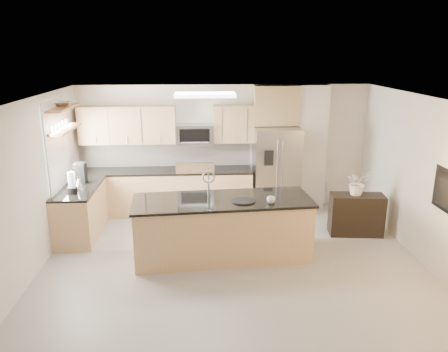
{
  "coord_description": "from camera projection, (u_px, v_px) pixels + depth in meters",
  "views": [
    {
      "loc": [
        -0.49,
        -5.7,
        3.28
      ],
      "look_at": [
        -0.1,
        1.3,
        1.24
      ],
      "focal_mm": 35.0,
      "sensor_mm": 36.0,
      "label": 1
    }
  ],
  "objects": [
    {
      "name": "floor",
      "position": [
        236.0,
        282.0,
        6.41
      ],
      "size": [
        6.5,
        6.5,
        0.0
      ],
      "primitive_type": "plane",
      "color": "gray",
      "rests_on": "ground"
    },
    {
      "name": "ceiling",
      "position": [
        237.0,
        104.0,
        5.68
      ],
      "size": [
        6.0,
        6.5,
        0.02
      ],
      "primitive_type": "cube",
      "color": "silver",
      "rests_on": "wall_back"
    },
    {
      "name": "wall_back",
      "position": [
        224.0,
        147.0,
        9.16
      ],
      "size": [
        6.0,
        0.02,
        2.6
      ],
      "primitive_type": "cube",
      "color": "beige",
      "rests_on": "floor"
    },
    {
      "name": "wall_left",
      "position": [
        15.0,
        202.0,
        5.89
      ],
      "size": [
        0.02,
        6.5,
        2.6
      ],
      "primitive_type": "cube",
      "color": "beige",
      "rests_on": "floor"
    },
    {
      "name": "wall_right",
      "position": [
        446.0,
        194.0,
        6.21
      ],
      "size": [
        0.02,
        6.5,
        2.6
      ],
      "primitive_type": "cube",
      "color": "beige",
      "rests_on": "floor"
    },
    {
      "name": "back_counter",
      "position": [
        165.0,
        191.0,
        9.02
      ],
      "size": [
        3.55,
        0.66,
        1.44
      ],
      "color": "tan",
      "rests_on": "floor"
    },
    {
      "name": "left_counter",
      "position": [
        81.0,
        211.0,
        7.91
      ],
      "size": [
        0.66,
        1.5,
        0.92
      ],
      "color": "tan",
      "rests_on": "floor"
    },
    {
      "name": "range",
      "position": [
        196.0,
        190.0,
        9.05
      ],
      "size": [
        0.76,
        0.64,
        1.14
      ],
      "color": "black",
      "rests_on": "floor"
    },
    {
      "name": "upper_cabinets",
      "position": [
        160.0,
        125.0,
        8.79
      ],
      "size": [
        3.5,
        0.33,
        0.75
      ],
      "color": "tan",
      "rests_on": "wall_back"
    },
    {
      "name": "microwave",
      "position": [
        195.0,
        134.0,
        8.84
      ],
      "size": [
        0.76,
        0.4,
        0.4
      ],
      "color": "#A6A6A8",
      "rests_on": "upper_cabinets"
    },
    {
      "name": "refrigerator",
      "position": [
        276.0,
        170.0,
        8.97
      ],
      "size": [
        0.92,
        0.78,
        1.78
      ],
      "color": "#A6A6A8",
      "rests_on": "floor"
    },
    {
      "name": "partition_column",
      "position": [
        311.0,
        148.0,
        9.12
      ],
      "size": [
        0.6,
        0.3,
        2.6
      ],
      "primitive_type": "cube",
      "color": "beige",
      "rests_on": "floor"
    },
    {
      "name": "window",
      "position": [
        57.0,
        147.0,
        7.56
      ],
      "size": [
        0.04,
        1.15,
        1.65
      ],
      "color": "white",
      "rests_on": "wall_left"
    },
    {
      "name": "shelf_lower",
      "position": [
        64.0,
        129.0,
        7.58
      ],
      "size": [
        0.3,
        1.2,
        0.04
      ],
      "primitive_type": "cube",
      "color": "brown",
      "rests_on": "wall_left"
    },
    {
      "name": "shelf_upper",
      "position": [
        62.0,
        108.0,
        7.48
      ],
      "size": [
        0.3,
        1.2,
        0.04
      ],
      "primitive_type": "cube",
      "color": "brown",
      "rests_on": "wall_left"
    },
    {
      "name": "ceiling_fixture",
      "position": [
        205.0,
        95.0,
        7.21
      ],
      "size": [
        1.0,
        0.5,
        0.06
      ],
      "primitive_type": "cube",
      "color": "white",
      "rests_on": "ceiling"
    },
    {
      "name": "island",
      "position": [
        222.0,
        228.0,
        7.09
      ],
      "size": [
        2.92,
        1.24,
        1.41
      ],
      "rotation": [
        0.0,
        0.0,
        0.08
      ],
      "color": "tan",
      "rests_on": "floor"
    },
    {
      "name": "credenza",
      "position": [
        356.0,
        215.0,
        7.97
      ],
      "size": [
        0.99,
        0.5,
        0.76
      ],
      "primitive_type": "cube",
      "rotation": [
        0.0,
        0.0,
        -0.11
      ],
      "color": "black",
      "rests_on": "floor"
    },
    {
      "name": "cup",
      "position": [
        271.0,
        200.0,
        6.77
      ],
      "size": [
        0.14,
        0.14,
        0.1
      ],
      "primitive_type": "imported",
      "rotation": [
        0.0,
        0.0,
        -0.12
      ],
      "color": "white",
      "rests_on": "island"
    },
    {
      "name": "platter",
      "position": [
        243.0,
        201.0,
        6.85
      ],
      "size": [
        0.45,
        0.45,
        0.02
      ],
      "primitive_type": "cylinder",
      "rotation": [
        0.0,
        0.0,
        0.23
      ],
      "color": "black",
      "rests_on": "island"
    },
    {
      "name": "blender",
      "position": [
        72.0,
        184.0,
        7.39
      ],
      "size": [
        0.16,
        0.16,
        0.38
      ],
      "color": "black",
      "rests_on": "left_counter"
    },
    {
      "name": "kettle",
      "position": [
        79.0,
        184.0,
        7.62
      ],
      "size": [
        0.19,
        0.19,
        0.24
      ],
      "color": "#A6A6A8",
      "rests_on": "left_counter"
    },
    {
      "name": "coffee_maker",
      "position": [
        80.0,
        173.0,
        7.99
      ],
      "size": [
        0.2,
        0.25,
        0.37
      ],
      "color": "black",
      "rests_on": "left_counter"
    },
    {
      "name": "bowl",
      "position": [
        63.0,
        103.0,
        7.54
      ],
      "size": [
        0.44,
        0.44,
        0.09
      ],
      "primitive_type": "imported",
      "rotation": [
        0.0,
        0.0,
        0.17
      ],
      "color": "#A6A6A8",
      "rests_on": "shelf_upper"
    },
    {
      "name": "flower_vase",
      "position": [
        358.0,
        177.0,
        7.78
      ],
      "size": [
        0.72,
        0.66,
        0.68
      ],
      "primitive_type": "imported",
      "rotation": [
        0.0,
        0.0,
        0.22
      ],
      "color": "white",
      "rests_on": "credenza"
    },
    {
      "name": "television",
      "position": [
        448.0,
        196.0,
        6.0
      ],
      "size": [
        0.14,
        1.08,
        0.62
      ],
      "primitive_type": "imported",
      "rotation": [
        0.0,
        0.0,
        1.57
      ],
      "color": "black",
      "rests_on": "wall_right"
    }
  ]
}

